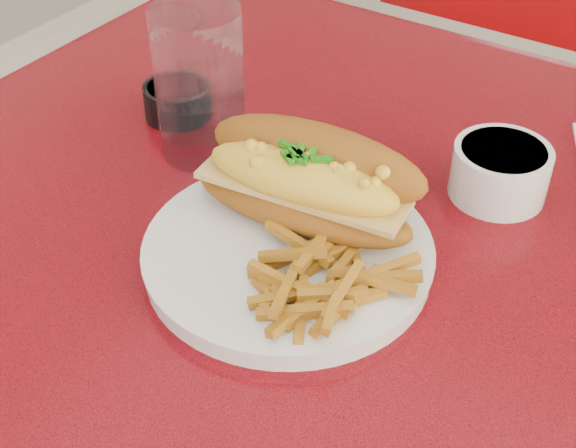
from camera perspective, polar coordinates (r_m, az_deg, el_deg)
The scene contains 8 objects.
diner_table at distance 0.77m, azimuth 13.04°, elevation -12.86°, with size 1.23×0.83×0.77m.
dinner_plate at distance 0.64m, azimuth -0.00°, elevation -2.11°, with size 0.31×0.31×0.02m.
mac_hoagie at distance 0.65m, azimuth 1.40°, elevation 3.16°, with size 0.20×0.11×0.09m.
fries_pile at distance 0.59m, azimuth 2.75°, elevation -3.81°, with size 0.10×0.09×0.03m, color #BD8020, non-canonical shape.
fork at distance 0.64m, azimuth 5.15°, elevation -1.84°, with size 0.06×0.13×0.00m.
gravy_ramekin at distance 0.73m, azimuth 14.85°, elevation 3.71°, with size 0.09×0.09×0.05m.
sauce_cup_left at distance 0.83m, azimuth -7.85°, elevation 8.80°, with size 0.09×0.09×0.03m.
water_tumbler at distance 0.75m, azimuth -6.30°, elevation 9.87°, with size 0.08×0.08×0.14m, color silver.
Camera 1 is at (0.11, -0.48, 1.20)m, focal length 50.00 mm.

